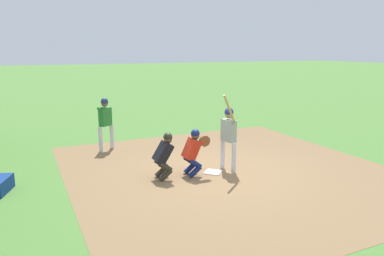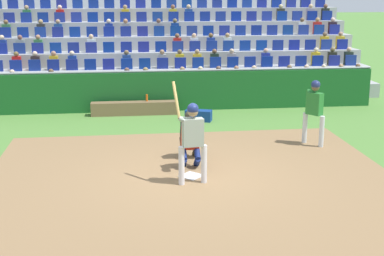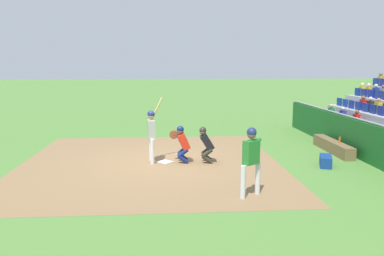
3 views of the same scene
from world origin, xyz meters
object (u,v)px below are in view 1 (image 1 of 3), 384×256
at_px(catcher_crouching, 194,150).
at_px(equipment_duffel_bag, 0,186).
at_px(home_plate_umpire, 164,154).
at_px(batter_at_plate, 229,132).
at_px(home_plate_marker, 213,172).
at_px(on_deck_batter, 105,119).

distance_m(catcher_crouching, equipment_duffel_bag, 4.79).
bearing_deg(home_plate_umpire, batter_at_plate, 85.51).
relative_size(home_plate_marker, home_plate_umpire, 0.35).
xyz_separation_m(batter_at_plate, on_deck_batter, (-3.60, -2.63, -0.04)).
xyz_separation_m(home_plate_marker, home_plate_umpire, (-0.11, -1.38, 0.67)).
distance_m(home_plate_marker, batter_at_plate, 1.19).
bearing_deg(on_deck_batter, catcher_crouching, 24.33).
relative_size(home_plate_marker, on_deck_batter, 0.25).
bearing_deg(home_plate_marker, batter_at_plate, 85.45).
distance_m(home_plate_marker, catcher_crouching, 0.91).
height_order(batter_at_plate, catcher_crouching, batter_at_plate).
bearing_deg(catcher_crouching, batter_at_plate, 85.88).
xyz_separation_m(home_plate_umpire, equipment_duffel_bag, (-0.74, -3.89, -0.51)).
height_order(equipment_duffel_bag, on_deck_batter, on_deck_batter).
bearing_deg(home_plate_umpire, home_plate_marker, 85.53).
bearing_deg(home_plate_umpire, catcher_crouching, 85.04).
height_order(catcher_crouching, equipment_duffel_bag, catcher_crouching).
bearing_deg(home_plate_umpire, on_deck_batter, -167.13).
distance_m(home_plate_marker, on_deck_batter, 4.31).
bearing_deg(equipment_duffel_bag, batter_at_plate, 101.11).
distance_m(home_plate_umpire, equipment_duffel_bag, 3.99).
bearing_deg(batter_at_plate, equipment_duffel_bag, -98.81).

